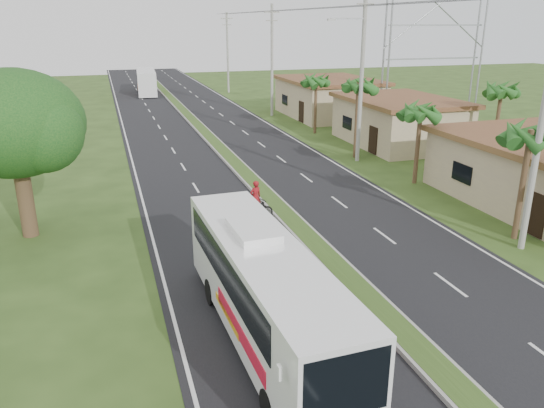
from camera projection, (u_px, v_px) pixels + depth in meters
name	position (u px, v px, depth m)	size (l,w,h in m)	color
ground	(366.00, 299.00, 18.83)	(180.00, 180.00, 0.00)	#2D4318
road_asphalt	(233.00, 163.00, 36.85)	(14.00, 160.00, 0.02)	black
median_strip	(233.00, 162.00, 36.82)	(1.20, 160.00, 0.18)	gray
lane_edge_left	(135.00, 171.00, 34.95)	(0.12, 160.00, 0.01)	silver
lane_edge_right	(323.00, 156.00, 38.76)	(0.12, 160.00, 0.01)	silver
shop_mid	(399.00, 121.00, 42.04)	(7.60, 10.60, 3.67)	tan
shop_far	(329.00, 97.00, 54.63)	(8.60, 11.60, 3.82)	tan
palm_verge_a	(530.00, 135.00, 22.55)	(2.40, 2.40, 5.45)	#473321
palm_verge_b	(421.00, 112.00, 30.90)	(2.40, 2.40, 5.05)	#473321
palm_verge_c	(358.00, 85.00, 36.79)	(2.40, 2.40, 5.85)	#473321
palm_verge_d	(316.00, 81.00, 45.23)	(2.40, 2.40, 5.25)	#473321
palm_behind_shop	(502.00, 90.00, 35.72)	(2.40, 2.40, 5.65)	#473321
shade_tree	(11.00, 127.00, 22.77)	(6.30, 6.00, 7.54)	#473321
utility_pole_a	(542.00, 118.00, 21.20)	(1.60, 0.28, 11.00)	gray
utility_pole_b	(362.00, 70.00, 35.42)	(3.20, 0.28, 12.00)	gray
utility_pole_c	(272.00, 60.00, 53.65)	(1.60, 0.28, 11.00)	gray
utility_pole_d	(228.00, 52.00, 71.76)	(1.60, 0.28, 10.50)	gray
billboard_lattice	(434.00, 50.00, 49.90)	(10.18, 1.18, 12.07)	gray
coach_bus_main	(264.00, 286.00, 15.76)	(2.58, 10.64, 3.42)	silver
coach_bus_far	(146.00, 80.00, 71.74)	(2.99, 10.89, 3.14)	white
motorcyclist	(256.00, 209.00, 25.57)	(2.08, 1.09, 2.18)	black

